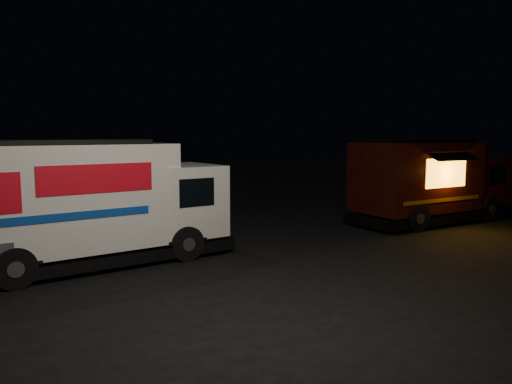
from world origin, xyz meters
name	(u,v)px	position (x,y,z in m)	size (l,w,h in m)	color
ground	(249,270)	(0.00, 0.00, 0.00)	(80.00, 80.00, 0.00)	black
white_truck	(96,202)	(-2.99, 2.01, 1.45)	(6.41, 2.19, 2.91)	silver
red_truck	(432,181)	(8.25, 2.92, 1.43)	(6.13, 2.26, 2.85)	#380F0A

